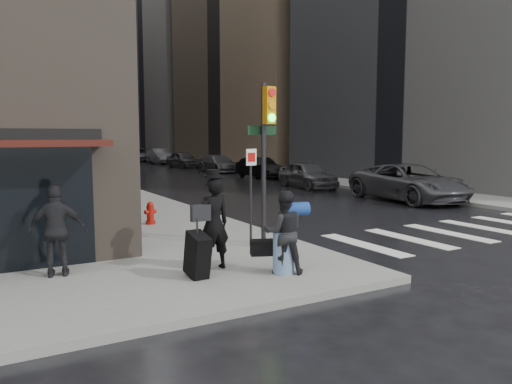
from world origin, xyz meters
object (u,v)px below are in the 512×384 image
Objects in this scene: man_overcoat at (210,228)px; traffic_light at (265,141)px; man_greycoat at (57,230)px; parked_car_2 at (260,168)px; parked_car_1 at (307,175)px; parked_car_5 at (160,156)px; parked_car_0 at (409,182)px; man_jeans at (283,232)px; parked_car_3 at (218,164)px; fire_hydrant at (150,214)px; parked_car_4 at (183,159)px; parked_car_6 at (139,155)px.

traffic_light is (2.13, 1.51, 1.66)m from man_overcoat.
man_greycoat reaches higher than parked_car_2.
parked_car_1 reaches higher than parked_car_2.
parked_car_2 is 19.64m from parked_car_5.
parked_car_0 is (10.19, 5.04, -1.86)m from traffic_light.
traffic_light is (1.00, 2.38, 1.70)m from man_jeans.
parked_car_2 is 6.55m from parked_car_3.
parked_car_1 is at bearing -104.51° from man_jeans.
man_jeans reaches higher than fire_hydrant.
parked_car_0 is (14.97, 5.49, -0.23)m from man_greycoat.
parked_car_4 is (0.56, 19.64, -0.00)m from parked_car_1.
parked_car_2 is (10.33, 18.13, -1.97)m from traffic_light.
parked_car_0 reaches higher than parked_car_3.
parked_car_3 is 0.97× the size of parked_car_5.
man_overcoat is at bearing -108.75° from parked_car_6.
parked_car_5 is (11.12, 40.16, -0.18)m from man_jeans.
man_overcoat reaches higher than parked_car_1.
parked_car_3 is (11.94, 20.52, 0.21)m from fire_hydrant.
parked_car_4 is at bearing -88.03° from parked_car_5.
parked_car_6 is (10.95, 46.71, -0.24)m from man_jeans.
parked_car_0 is 19.64m from parked_car_3.
man_overcoat is 1.43m from man_jeans.
man_jeans reaches higher than parked_car_3.
parked_car_0 is 1.22× the size of parked_car_5.
man_jeans is 0.41× the size of traffic_light.
parked_car_0 is (11.73, 0.88, 0.34)m from fire_hydrant.
man_jeans reaches higher than parked_car_5.
parked_car_5 is at bearing 67.37° from traffic_light.
parked_car_2 is at bearing -91.40° from parked_car_3.
man_overcoat is 1.25× the size of man_jeans.
parked_car_4 is at bearing 66.81° from fire_hydrant.
parked_car_3 is at bearing 59.52° from traffic_light.
fire_hydrant is 0.13× the size of parked_car_6.
parked_car_3 is at bearing 90.96° from parked_car_1.
parked_car_5 is (-0.21, 19.64, 0.09)m from parked_car_2.
man_greycoat is 0.41× the size of parked_car_1.
parked_car_3 is at bearing -110.07° from man_greycoat.
parked_car_6 is at bearing 94.11° from parked_car_1.
parked_car_4 is at bearing 64.52° from traffic_light.
parked_car_1 reaches higher than fire_hydrant.
parked_car_2 reaches higher than fire_hydrant.
parked_car_0 is 26.19m from parked_car_4.
parked_car_4 is (-0.27, 13.10, 0.03)m from parked_car_2.
man_overcoat is 13.95m from parked_car_0.
man_greycoat reaches higher than parked_car_6.
man_greycoat is 47.14m from parked_car_6.
parked_car_5 reaches higher than parked_car_2.
man_overcoat is at bearing -115.74° from parked_car_4.
parked_car_2 reaches higher than parked_car_3.
parked_car_0 is 1.37× the size of parked_car_2.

